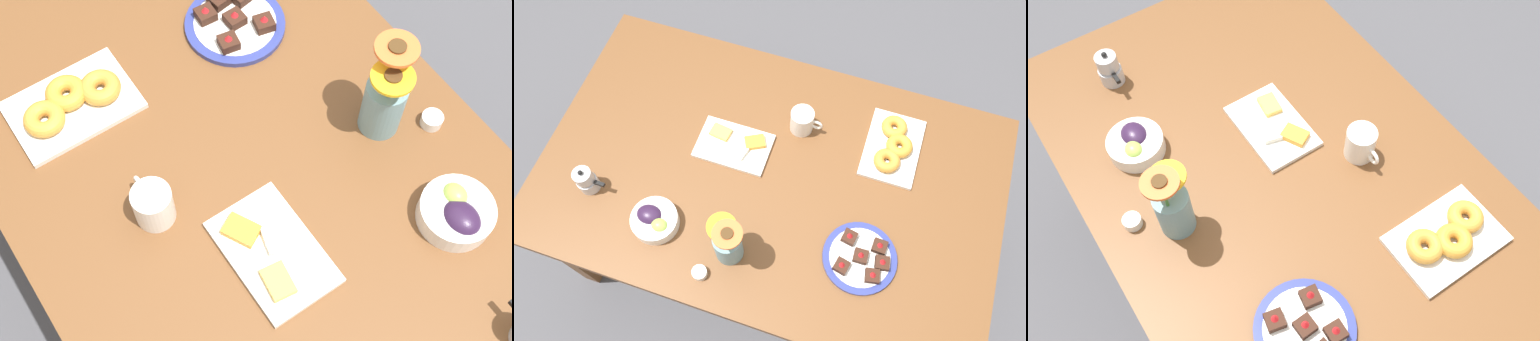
# 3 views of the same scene
# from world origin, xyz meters

# --- Properties ---
(ground_plane) EXTENTS (6.00, 6.00, 0.00)m
(ground_plane) POSITION_xyz_m (0.00, 0.00, 0.00)
(ground_plane) COLOR #4C4C51
(dining_table) EXTENTS (1.60, 1.00, 0.74)m
(dining_table) POSITION_xyz_m (0.00, 0.00, 0.65)
(dining_table) COLOR brown
(dining_table) RESTS_ON ground_plane
(coffee_mug) EXTENTS (0.12, 0.08, 0.10)m
(coffee_mug) POSITION_xyz_m (0.05, 0.22, 0.79)
(coffee_mug) COLOR white
(coffee_mug) RESTS_ON dining_table
(grape_bowl) EXTENTS (0.16, 0.16, 0.07)m
(grape_bowl) POSITION_xyz_m (-0.31, -0.29, 0.77)
(grape_bowl) COLOR white
(grape_bowl) RESTS_ON dining_table
(cheese_platter) EXTENTS (0.26, 0.17, 0.03)m
(cheese_platter) POSITION_xyz_m (-0.16, 0.07, 0.75)
(cheese_platter) COLOR white
(cheese_platter) RESTS_ON dining_table
(croissant_platter) EXTENTS (0.19, 0.28, 0.05)m
(croissant_platter) POSITION_xyz_m (0.38, 0.24, 0.76)
(croissant_platter) COLOR white
(croissant_platter) RESTS_ON dining_table
(jam_cup_honey) EXTENTS (0.05, 0.05, 0.03)m
(jam_cup_honey) POSITION_xyz_m (-0.10, -0.40, 0.76)
(jam_cup_honey) COLOR white
(jam_cup_honey) RESTS_ON dining_table
(dessert_plate) EXTENTS (0.24, 0.24, 0.05)m
(dessert_plate) POSITION_xyz_m (0.37, -0.19, 0.75)
(dessert_plate) COLOR navy
(dessert_plate) RESTS_ON dining_table
(flower_vase) EXTENTS (0.12, 0.12, 0.25)m
(flower_vase) POSITION_xyz_m (-0.04, -0.30, 0.83)
(flower_vase) COLOR #6B939E
(flower_vase) RESTS_ON dining_table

